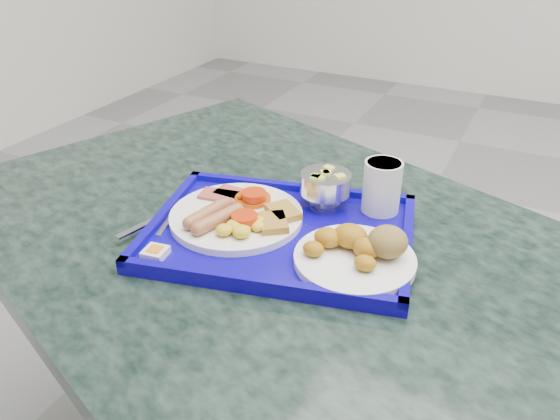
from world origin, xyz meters
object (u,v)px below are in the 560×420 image
fruit_bowl (326,184)px  table (272,317)px  juice_cup (382,185)px  bread_plate (359,251)px  main_plate (238,215)px  tray (280,233)px

fruit_bowl → table: bearing=-117.5°
juice_cup → bread_plate: bearing=-83.1°
table → main_plate: 0.23m
main_plate → bread_plate: bearing=-5.4°
table → main_plate: (-0.05, -0.02, 0.22)m
bread_plate → fruit_bowl: 0.19m
table → main_plate: main_plate is taller
fruit_bowl → juice_cup: bearing=14.7°
table → fruit_bowl: size_ratio=15.58×
table → bread_plate: 0.29m
fruit_bowl → juice_cup: (0.10, 0.03, 0.01)m
table → tray: tray is taller
bread_plate → table: bearing=167.3°
juice_cup → fruit_bowl: bearing=-165.3°
table → tray: (0.02, -0.01, 0.20)m
main_plate → tray: bearing=3.3°
main_plate → bread_plate: bread_plate is taller
tray → fruit_bowl: size_ratio=5.44×
main_plate → bread_plate: size_ratio=1.24×
fruit_bowl → bread_plate: bearing=-51.0°
table → tray: 0.21m
table → bread_plate: size_ratio=7.62×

